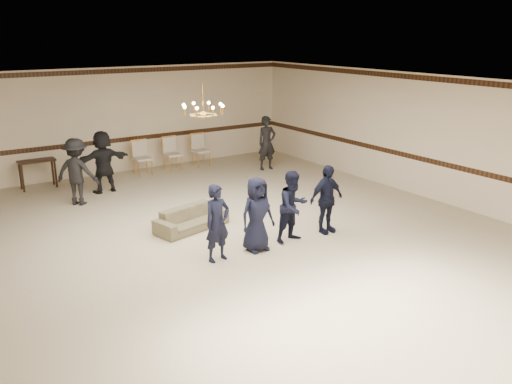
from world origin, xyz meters
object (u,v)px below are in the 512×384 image
adult_right (267,143)px  banquet_chair_left (142,158)px  adult_mid (103,162)px  boy_d (326,199)px  boy_a (217,223)px  adult_left (77,172)px  settee (191,218)px  boy_b (257,214)px  banquet_chair_right (201,150)px  console_table (38,174)px  banquet_chair_mid (172,154)px  chandelier (203,99)px  boy_c (293,206)px

adult_right → banquet_chair_left: (-3.53, 1.56, -0.33)m
adult_mid → boy_d: bearing=114.3°
boy_a → adult_left: bearing=95.5°
settee → boy_b: bearing=-86.4°
settee → adult_right: 5.67m
banquet_chair_right → console_table: 5.01m
boy_a → banquet_chair_right: (3.26, 6.83, -0.24)m
adult_left → boy_a: bearing=147.1°
settee → adult_mid: bearing=86.2°
boy_b → banquet_chair_mid: boy_b is taller
banquet_chair_mid → adult_left: bearing=-153.9°
banquet_chair_right → adult_mid: bearing=-164.0°
chandelier → boy_b: size_ratio=0.62×
boy_c → settee: boy_c is taller
boy_d → banquet_chair_left: boy_d is taller
boy_b → adult_right: bearing=52.1°
boy_b → console_table: size_ratio=1.54×
banquet_chair_left → chandelier: bearing=-97.3°
settee → adult_left: 3.59m
adult_right → banquet_chair_left: size_ratio=1.64×
adult_mid → banquet_chair_left: 1.98m
adult_mid → banquet_chair_mid: 2.84m
settee → banquet_chair_mid: bearing=55.8°
boy_c → chandelier: bearing=122.1°
chandelier → boy_d: chandelier is taller
banquet_chair_left → banquet_chair_mid: bearing=-0.1°
boy_b → adult_right: (3.88, 5.27, 0.09)m
boy_c → boy_d: bearing=-5.5°
chandelier → boy_c: size_ratio=0.62×
boy_b → boy_c: size_ratio=1.00×
boy_c → banquet_chair_left: size_ratio=1.46×
banquet_chair_left → banquet_chair_mid: (1.00, 0.00, 0.00)m
banquet_chair_mid → boy_a: bearing=-110.4°
banquet_chair_mid → banquet_chair_right: (1.00, 0.00, 0.00)m
chandelier → boy_b: chandelier is taller
chandelier → settee: (-0.25, 0.23, -2.63)m
settee → banquet_chair_mid: banquet_chair_mid is taller
console_table → chandelier: bearing=-67.6°
adult_mid → boy_c: bearing=106.8°
banquet_chair_mid → adult_mid: bearing=-157.8°
console_table → boy_b: bearing=-70.2°
chandelier → banquet_chair_right: size_ratio=0.91×
adult_left → banquet_chair_right: 4.85m
chandelier → adult_right: (4.19, 3.71, -2.03)m
boy_a → console_table: size_ratio=1.54×
banquet_chair_mid → banquet_chair_right: 1.00m
banquet_chair_left → adult_mid: bearing=-143.8°
boy_a → adult_left: 5.12m
banquet_chair_left → boy_d: bearing=-78.2°
boy_c → console_table: (-3.54, 7.03, -0.34)m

